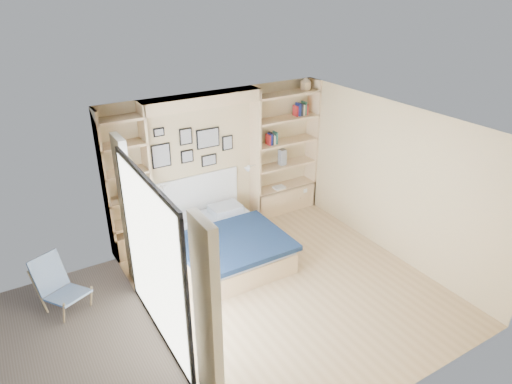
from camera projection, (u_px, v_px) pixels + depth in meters
ground at (287, 286)px, 6.83m from camera, size 4.50×4.50×0.00m
room_shell at (215, 189)px, 7.36m from camera, size 4.50×4.50×4.50m
bed at (224, 243)px, 7.41m from camera, size 1.66×2.10×1.07m
photo_gallery at (192, 147)px, 7.64m from camera, size 1.48×0.02×0.82m
reading_lamps at (207, 177)px, 7.76m from camera, size 1.92×0.12×0.15m
shelf_decor at (276, 129)px, 8.22m from camera, size 3.56×0.23×2.03m
deck_chair at (59, 285)px, 6.25m from camera, size 0.73×0.88×0.77m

